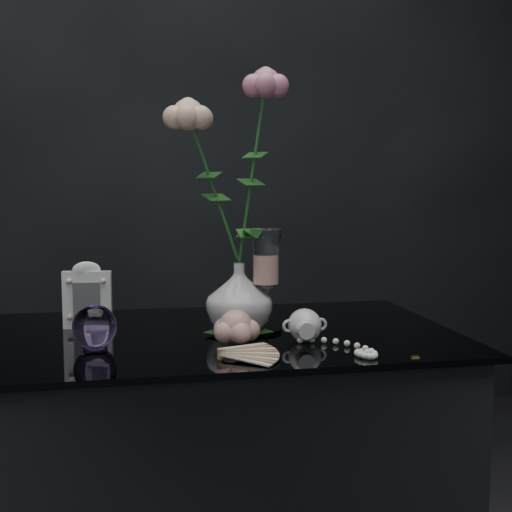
{
  "coord_description": "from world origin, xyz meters",
  "views": [
    {
      "loc": [
        -0.15,
        -1.33,
        1.07
      ],
      "look_at": [
        0.12,
        -0.02,
        0.92
      ],
      "focal_mm": 50.0,
      "sensor_mm": 36.0,
      "label": 1
    }
  ],
  "objects": [
    {
      "name": "pearl_jar",
      "position": [
        0.21,
        -0.05,
        0.79
      ],
      "size": [
        0.22,
        0.23,
        0.06
      ],
      "primitive_type": null,
      "rotation": [
        0.0,
        0.0,
        0.02
      ],
      "color": "silver",
      "rests_on": "table"
    },
    {
      "name": "vase",
      "position": [
        0.1,
        0.05,
        0.83
      ],
      "size": [
        0.15,
        0.15,
        0.14
      ],
      "primitive_type": "imported",
      "rotation": [
        0.0,
        0.0,
        0.17
      ],
      "color": "silver",
      "rests_on": "table"
    },
    {
      "name": "loose_rose",
      "position": [
        0.07,
        -0.06,
        0.79
      ],
      "size": [
        0.17,
        0.21,
        0.07
      ],
      "primitive_type": null,
      "rotation": [
        0.0,
        0.0,
        -0.13
      ],
      "color": "#DC998E",
      "rests_on": "table"
    },
    {
      "name": "wine_glass",
      "position": [
        0.15,
        0.04,
        0.87
      ],
      "size": [
        0.08,
        0.08,
        0.21
      ],
      "primitive_type": null,
      "rotation": [
        0.0,
        0.0,
        -0.31
      ],
      "color": "white",
      "rests_on": "table"
    },
    {
      "name": "roses",
      "position": [
        0.09,
        0.06,
        1.1
      ],
      "size": [
        0.24,
        0.11,
        0.43
      ],
      "color": "#FFC09C",
      "rests_on": "vase"
    },
    {
      "name": "paperweight",
      "position": [
        -0.18,
        -0.03,
        0.8
      ],
      "size": [
        0.11,
        0.11,
        0.08
      ],
      "primitive_type": null,
      "rotation": [
        0.0,
        0.0,
        -0.41
      ],
      "color": "#B487DC",
      "rests_on": "table"
    },
    {
      "name": "paper_fan",
      "position": [
        0.03,
        -0.15,
        0.77
      ],
      "size": [
        0.24,
        0.22,
        0.02
      ],
      "primitive_type": null,
      "rotation": [
        0.0,
        0.0,
        -0.34
      ],
      "color": "beige",
      "rests_on": "table"
    },
    {
      "name": "picture_frame",
      "position": [
        -0.2,
        0.15,
        0.83
      ],
      "size": [
        0.11,
        0.09,
        0.14
      ],
      "primitive_type": null,
      "rotation": [
        0.0,
        0.0,
        -0.16
      ],
      "color": "white",
      "rests_on": "table"
    }
  ]
}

